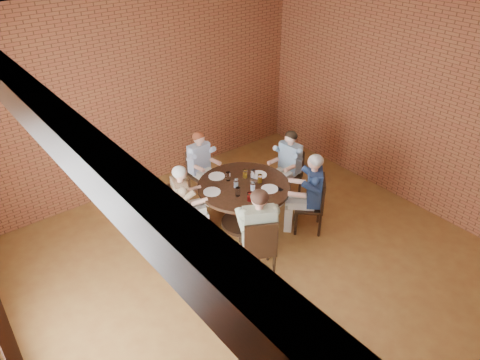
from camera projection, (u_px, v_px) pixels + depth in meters
floor at (273, 287)px, 6.40m from camera, size 7.00×7.00×0.00m
ceiling at (285, 35)px, 4.60m from camera, size 7.00×7.00×0.00m
wall_back at (137, 95)px, 7.83m from camera, size 7.00×0.00×7.00m
wall_right at (434, 112)px, 7.22m from camera, size 0.00×7.00×7.00m
ceiling_beam at (37, 109)px, 3.38m from camera, size 0.22×6.90×0.26m
dining_table at (244, 197)px, 7.32m from camera, size 1.44×1.44×0.75m
chair_a at (290, 171)px, 8.07m from camera, size 0.44×0.44×0.90m
diner_a at (288, 166)px, 7.95m from camera, size 0.66×0.56×1.26m
chair_b at (199, 171)px, 8.07m from camera, size 0.40×0.40×0.88m
diner_b at (201, 166)px, 7.96m from camera, size 0.51×0.61×1.24m
chair_c at (180, 212)px, 7.04m from camera, size 0.50×0.50×0.90m
diner_c at (184, 203)px, 6.99m from camera, size 0.73×0.66×1.27m
chair_d at (259, 246)px, 6.32m from camera, size 0.61×0.61×0.97m
diner_d at (258, 232)px, 6.31m from camera, size 0.82×0.87×1.38m
chair_e at (315, 202)px, 7.23m from camera, size 0.60×0.60×0.94m
diner_e at (310, 193)px, 7.16m from camera, size 0.83×0.83×1.33m
plate_a at (259, 175)px, 7.45m from camera, size 0.26×0.26×0.01m
plate_b at (217, 176)px, 7.41m from camera, size 0.26×0.26×0.01m
plate_c at (212, 192)px, 7.03m from camera, size 0.26×0.26×0.01m
plate_d at (270, 189)px, 7.10m from camera, size 0.26×0.26×0.01m
glass_a at (253, 174)px, 7.35m from camera, size 0.07×0.07×0.14m
glass_b at (245, 174)px, 7.36m from camera, size 0.07×0.07×0.14m
glass_c at (228, 176)px, 7.29m from camera, size 0.07×0.07×0.14m
glass_d at (236, 183)px, 7.12m from camera, size 0.07×0.07×0.14m
glass_e at (238, 192)px, 6.92m from camera, size 0.07×0.07×0.14m
glass_f at (250, 197)px, 6.80m from camera, size 0.07×0.07×0.14m
glass_g at (253, 186)px, 7.04m from camera, size 0.07×0.07×0.14m
glass_h at (260, 179)px, 7.23m from camera, size 0.07×0.07×0.14m
smartphone at (278, 189)px, 7.10m from camera, size 0.08×0.14×0.01m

